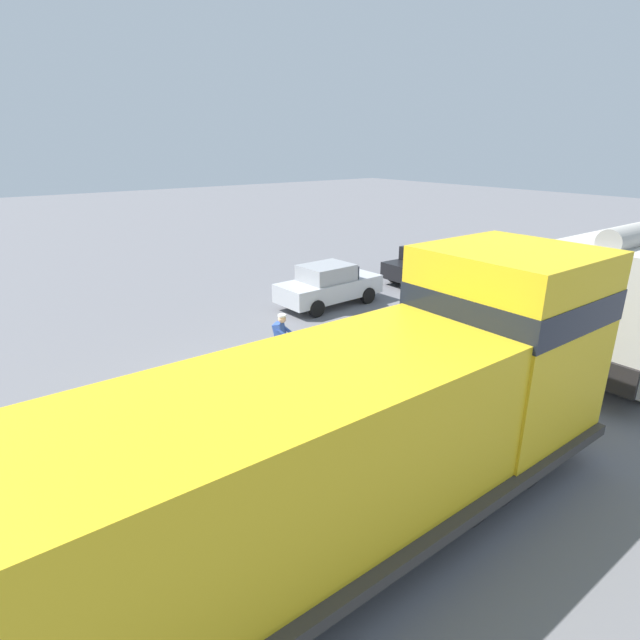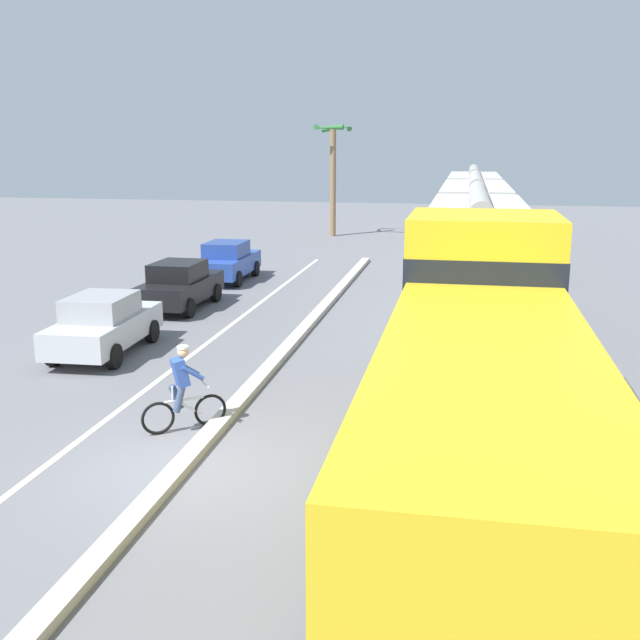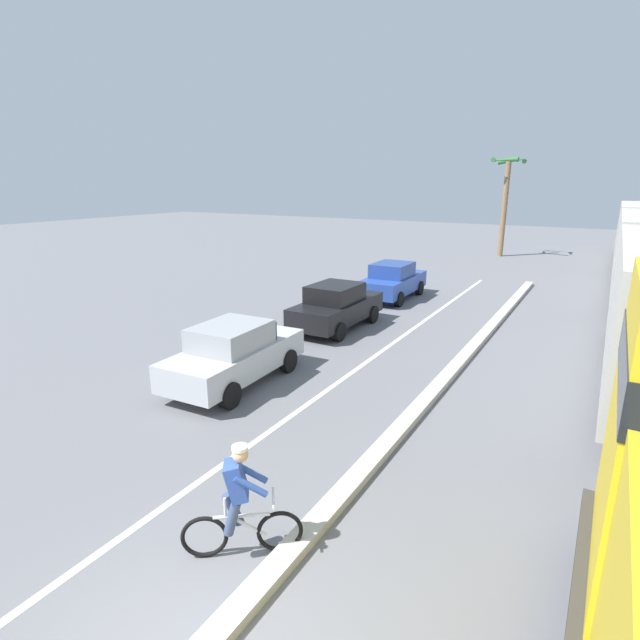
# 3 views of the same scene
# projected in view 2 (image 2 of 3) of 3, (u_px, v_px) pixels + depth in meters

# --- Properties ---
(ground_plane) EXTENTS (120.00, 120.00, 0.00)m
(ground_plane) POSITION_uv_depth(u_px,v_px,m) (184.00, 467.00, 13.03)
(ground_plane) COLOR slate
(median_curb) EXTENTS (0.36, 36.00, 0.16)m
(median_curb) POSITION_uv_depth(u_px,v_px,m) (271.00, 365.00, 18.75)
(median_curb) COLOR #B2AD9E
(median_curb) RESTS_ON ground
(lane_stripe) EXTENTS (0.14, 36.00, 0.01)m
(lane_stripe) POSITION_uv_depth(u_px,v_px,m) (181.00, 363.00, 19.21)
(lane_stripe) COLOR silver
(lane_stripe) RESTS_ON ground
(locomotive) EXTENTS (3.10, 11.61, 4.20)m
(locomotive) POSITION_uv_depth(u_px,v_px,m) (482.00, 396.00, 11.25)
(locomotive) COLOR gold
(locomotive) RESTS_ON ground
(hopper_car_lead) EXTENTS (2.90, 10.60, 4.18)m
(hopper_car_lead) POSITION_uv_depth(u_px,v_px,m) (476.00, 259.00, 22.80)
(hopper_car_lead) COLOR #BCB9B2
(hopper_car_lead) RESTS_ON ground
(hopper_car_middle) EXTENTS (2.90, 10.60, 4.18)m
(hopper_car_middle) POSITION_uv_depth(u_px,v_px,m) (474.00, 221.00, 33.88)
(hopper_car_middle) COLOR #BCB9B1
(hopper_car_middle) RESTS_ON ground
(hopper_car_trailing) EXTENTS (2.90, 10.60, 4.18)m
(hopper_car_trailing) POSITION_uv_depth(u_px,v_px,m) (473.00, 202.00, 44.96)
(hopper_car_trailing) COLOR #AEABA4
(hopper_car_trailing) RESTS_ON ground
(parked_car_silver) EXTENTS (1.97, 4.27, 1.62)m
(parked_car_silver) POSITION_uv_depth(u_px,v_px,m) (104.00, 324.00, 19.92)
(parked_car_silver) COLOR #B7BABF
(parked_car_silver) RESTS_ON ground
(parked_car_black) EXTENTS (1.87, 4.22, 1.62)m
(parked_car_black) POSITION_uv_depth(u_px,v_px,m) (180.00, 285.00, 25.45)
(parked_car_black) COLOR black
(parked_car_black) RESTS_ON ground
(parked_car_blue) EXTENTS (1.86, 4.21, 1.62)m
(parked_car_blue) POSITION_uv_depth(u_px,v_px,m) (227.00, 261.00, 30.59)
(parked_car_blue) COLOR #28479E
(parked_car_blue) RESTS_ON ground
(cyclist) EXTENTS (1.41, 1.07, 1.71)m
(cyclist) POSITION_uv_depth(u_px,v_px,m) (183.00, 391.00, 14.54)
(cyclist) COLOR black
(cyclist) RESTS_ON ground
(palm_tree_near) EXTENTS (2.26, 2.28, 6.67)m
(palm_tree_near) POSITION_uv_depth(u_px,v_px,m) (333.00, 157.00, 44.67)
(palm_tree_near) COLOR #846647
(palm_tree_near) RESTS_ON ground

